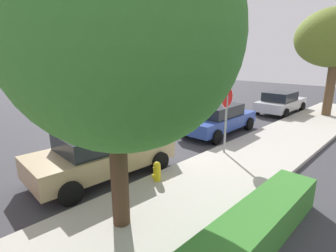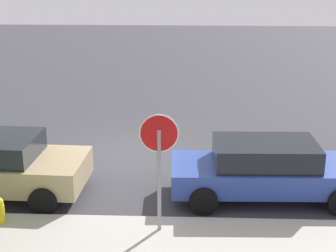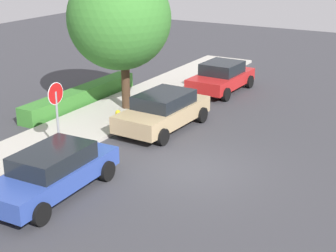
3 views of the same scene
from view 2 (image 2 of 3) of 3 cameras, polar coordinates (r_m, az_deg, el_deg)
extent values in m
plane|color=#38383D|center=(15.11, -4.43, -3.03)|extent=(60.00, 60.00, 0.00)
cylinder|color=gray|center=(10.31, -0.97, -6.48)|extent=(0.08, 0.08, 2.29)
cylinder|color=white|center=(9.91, -1.01, -0.83)|extent=(0.77, 0.03, 0.77)
cylinder|color=red|center=(9.91, -1.01, -0.83)|extent=(0.72, 0.04, 0.72)
cube|color=#2D479E|center=(12.37, 10.90, -5.30)|extent=(4.53, 1.83, 0.57)
cube|color=black|center=(12.15, 10.73, -2.93)|extent=(2.40, 1.57, 0.53)
cylinder|color=black|center=(11.53, 3.98, -8.27)|extent=(0.65, 0.24, 0.64)
cylinder|color=black|center=(13.08, 3.59, -4.94)|extent=(0.65, 0.24, 0.64)
cylinder|color=black|center=(13.58, 16.60, -4.82)|extent=(0.65, 0.24, 0.64)
cylinder|color=black|center=(11.81, -13.66, -8.10)|extent=(0.65, 0.25, 0.64)
cylinder|color=black|center=(13.45, -11.19, -4.60)|extent=(0.65, 0.25, 0.64)
cylinder|color=gold|center=(11.50, -18.13, -9.53)|extent=(0.22, 0.22, 0.55)
camera|label=1|loc=(9.93, -59.34, -1.21)|focal=28.00mm
camera|label=3|loc=(24.20, 34.34, 18.96)|focal=55.00mm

